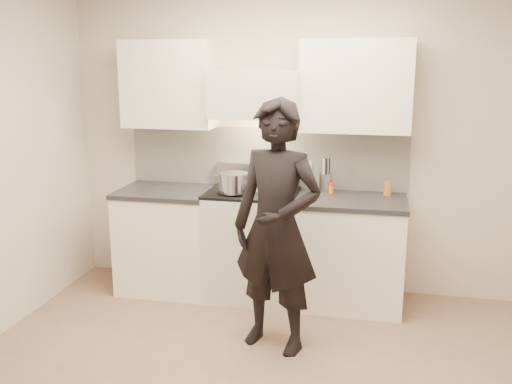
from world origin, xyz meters
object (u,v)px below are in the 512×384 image
wok (278,176)px  person (277,227)px  counter_right (349,251)px  utensil_crock (326,181)px  stove (253,243)px

wok → person: person is taller
counter_right → wok: 0.87m
utensil_crock → counter_right: bearing=-42.0°
stove → utensil_crock: bearing=18.8°
counter_right → wok: bearing=168.8°
stove → person: 1.03m
counter_right → utensil_crock: 0.63m
stove → wok: bearing=31.9°
stove → counter_right: (0.83, 0.00, -0.01)m
counter_right → utensil_crock: bearing=138.0°
counter_right → utensil_crock: (-0.23, 0.20, 0.55)m
wok → utensil_crock: bearing=11.3°
counter_right → wok: (-0.63, 0.12, 0.59)m
stove → counter_right: 0.83m
counter_right → person: (-0.46, -0.87, 0.44)m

